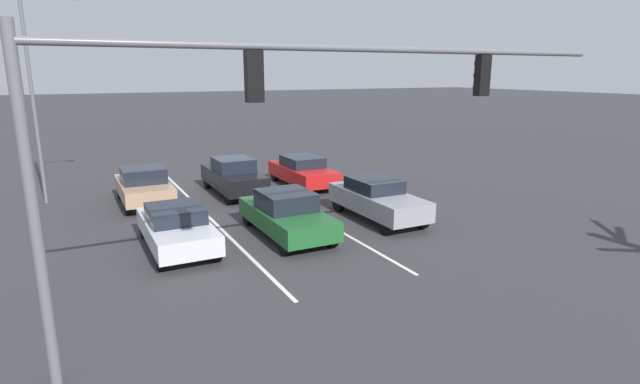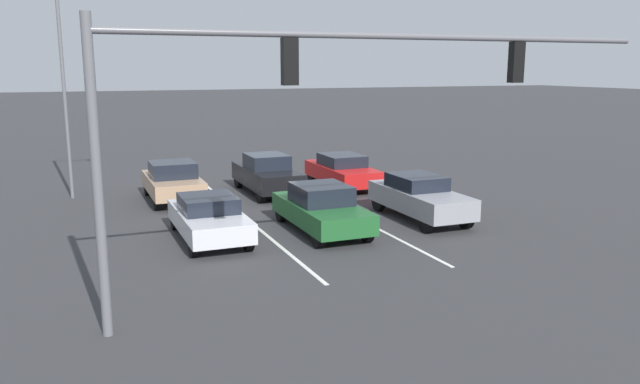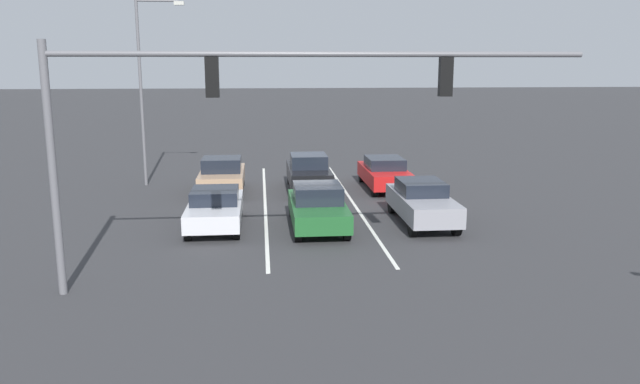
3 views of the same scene
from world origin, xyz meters
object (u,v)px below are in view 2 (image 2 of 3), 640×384
at_px(traffic_signal_gantry, 306,91).
at_px(street_lamp_right_shoulder, 69,74).
at_px(car_silver_rightlane_front, 209,217).
at_px(car_gray_leftlane_front, 419,197).
at_px(car_darkgreen_midlane_front, 321,208).
at_px(car_black_midlane_second, 267,174).
at_px(car_tan_rightlane_second, 173,181).
at_px(car_red_leftlane_second, 342,171).

bearing_deg(traffic_signal_gantry, street_lamp_right_shoulder, -72.83).
height_order(car_silver_rightlane_front, traffic_signal_gantry, traffic_signal_gantry).
height_order(car_gray_leftlane_front, street_lamp_right_shoulder, street_lamp_right_shoulder).
bearing_deg(car_darkgreen_midlane_front, car_black_midlane_second, -91.64).
bearing_deg(street_lamp_right_shoulder, car_darkgreen_midlane_front, 129.80).
bearing_deg(car_tan_rightlane_second, car_gray_leftlane_front, 140.04).
height_order(car_gray_leftlane_front, car_red_leftlane_second, car_gray_leftlane_front).
height_order(car_silver_rightlane_front, car_tan_rightlane_second, car_tan_rightlane_second).
height_order(car_gray_leftlane_front, car_darkgreen_midlane_front, same).
bearing_deg(car_silver_rightlane_front, street_lamp_right_shoulder, -66.44).
height_order(car_darkgreen_midlane_front, car_black_midlane_second, car_black_midlane_second).
relative_size(car_darkgreen_midlane_front, car_tan_rightlane_second, 1.09).
height_order(car_darkgreen_midlane_front, traffic_signal_gantry, traffic_signal_gantry).
bearing_deg(street_lamp_right_shoulder, car_red_leftlane_second, 169.65).
bearing_deg(car_red_leftlane_second, traffic_signal_gantry, 62.66).
bearing_deg(car_gray_leftlane_front, car_red_leftlane_second, -89.22).
bearing_deg(car_silver_rightlane_front, car_red_leftlane_second, -139.36).
xyz_separation_m(car_silver_rightlane_front, car_black_midlane_second, (-3.73, -6.09, 0.13)).
distance_m(car_tan_rightlane_second, traffic_signal_gantry, 12.84).
xyz_separation_m(car_silver_rightlane_front, car_tan_rightlane_second, (0.11, -6.07, 0.09)).
bearing_deg(car_darkgreen_midlane_front, car_silver_rightlane_front, -5.89).
relative_size(car_red_leftlane_second, car_black_midlane_second, 0.98).
relative_size(car_tan_rightlane_second, car_red_leftlane_second, 0.92).
relative_size(car_gray_leftlane_front, car_black_midlane_second, 0.98).
xyz_separation_m(car_darkgreen_midlane_front, street_lamp_right_shoulder, (7.11, -8.53, 4.16)).
bearing_deg(street_lamp_right_shoulder, car_tan_rightlane_second, 148.82).
bearing_deg(car_darkgreen_midlane_front, car_tan_rightlane_second, -60.43).
bearing_deg(car_black_midlane_second, car_tan_rightlane_second, 0.22).
bearing_deg(traffic_signal_gantry, car_tan_rightlane_second, -85.51).
distance_m(car_gray_leftlane_front, car_black_midlane_second, 7.18).
bearing_deg(car_red_leftlane_second, car_black_midlane_second, 1.75).
bearing_deg(car_black_midlane_second, car_gray_leftlane_front, 119.85).
height_order(car_red_leftlane_second, street_lamp_right_shoulder, street_lamp_right_shoulder).
bearing_deg(car_tan_rightlane_second, car_red_leftlane_second, -179.05).
distance_m(car_gray_leftlane_front, car_tan_rightlane_second, 9.67).
distance_m(car_darkgreen_midlane_front, traffic_signal_gantry, 7.48).
bearing_deg(street_lamp_right_shoulder, car_silver_rightlane_front, 113.56).
xyz_separation_m(car_gray_leftlane_front, car_silver_rightlane_front, (7.30, -0.13, -0.09)).
bearing_deg(traffic_signal_gantry, car_silver_rightlane_front, -82.08).
bearing_deg(car_gray_leftlane_front, street_lamp_right_shoulder, -37.37).
bearing_deg(car_tan_rightlane_second, car_black_midlane_second, -179.78).
distance_m(car_black_midlane_second, street_lamp_right_shoulder, 8.61).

